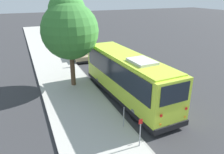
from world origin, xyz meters
TOP-DOWN VIEW (x-y plane):
  - ground_plane at (0.00, 0.00)m, footprint 160.00×160.00m
  - sidewalk_slab at (0.00, 3.93)m, footprint 80.00×4.40m
  - curb_strip at (0.00, 1.66)m, footprint 80.00×0.14m
  - shuttle_bus at (-1.39, 0.01)m, footprint 10.72×3.25m
  - parked_sedan_tan at (10.39, 0.61)m, footprint 4.68×2.07m
  - parked_sedan_maroon at (17.05, 0.74)m, footprint 4.25×1.99m
  - parked_sedan_white at (23.26, 0.56)m, footprint 4.72×1.89m
  - parked_sedan_blue at (30.35, 0.65)m, footprint 4.42×1.92m
  - parked_sedan_gray at (36.20, 0.39)m, footprint 4.52×1.78m
  - street_tree at (2.68, 3.31)m, footprint 4.67×4.67m
  - sign_post_near at (-6.94, 2.04)m, footprint 0.06×0.22m
  - sign_post_far at (-5.00, 2.04)m, footprint 0.06×0.06m
  - fire_hydrant at (7.34, 2.26)m, footprint 0.22×0.22m

SIDE VIEW (x-z plane):
  - ground_plane at x=0.00m, z-range 0.00..0.00m
  - sidewalk_slab at x=0.00m, z-range 0.00..0.15m
  - curb_strip at x=0.00m, z-range 0.00..0.15m
  - fire_hydrant at x=7.34m, z-range 0.15..0.96m
  - parked_sedan_blue at x=30.35m, z-range -0.05..1.26m
  - parked_sedan_white at x=23.26m, z-range -0.04..1.26m
  - parked_sedan_maroon at x=17.05m, z-range -0.05..1.27m
  - parked_sedan_gray at x=36.20m, z-range -0.05..1.27m
  - parked_sedan_tan at x=10.39m, z-range -0.04..1.29m
  - sign_post_far at x=-5.00m, z-range 0.15..1.48m
  - sign_post_near at x=-6.94m, z-range 0.17..1.82m
  - shuttle_bus at x=-1.39m, z-range 0.15..3.78m
  - street_tree at x=2.68m, z-range 1.31..9.07m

